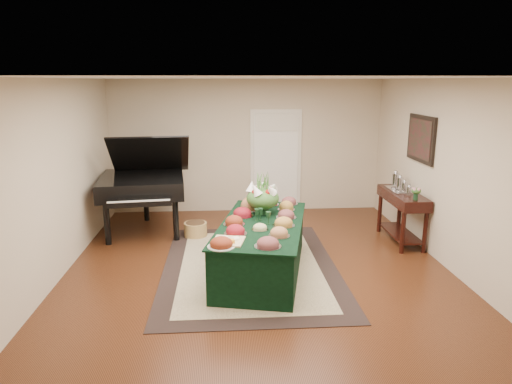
{
  "coord_description": "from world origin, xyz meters",
  "views": [
    {
      "loc": [
        -0.47,
        -6.28,
        2.67
      ],
      "look_at": [
        0.0,
        0.3,
        1.05
      ],
      "focal_mm": 32.0,
      "sensor_mm": 36.0,
      "label": 1
    }
  ],
  "objects": [
    {
      "name": "wall_painting",
      "position": [
        2.72,
        0.88,
        1.75
      ],
      "size": [
        0.05,
        0.95,
        0.75
      ],
      "color": "black",
      "rests_on": "ground"
    },
    {
      "name": "ground",
      "position": [
        0.0,
        0.0,
        0.0
      ],
      "size": [
        6.0,
        6.0,
        0.0
      ],
      "primitive_type": "plane",
      "color": "black",
      "rests_on": "ground"
    },
    {
      "name": "cutting_board",
      "position": [
        -0.43,
        -0.96,
        0.77
      ],
      "size": [
        0.45,
        0.45,
        0.1
      ],
      "color": "tan",
      "rests_on": "buffet_table"
    },
    {
      "name": "area_rug",
      "position": [
        -0.11,
        -0.03,
        0.01
      ],
      "size": [
        2.51,
        3.52,
        0.01
      ],
      "color": "black",
      "rests_on": "ground"
    },
    {
      "name": "floral_centerpiece",
      "position": [
        0.09,
        0.21,
        1.04
      ],
      "size": [
        0.51,
        0.51,
        0.51
      ],
      "color": "#13311B",
      "rests_on": "buffet_table"
    },
    {
      "name": "mahogany_sideboard",
      "position": [
        2.5,
        0.88,
        0.67
      ],
      "size": [
        0.45,
        1.28,
        0.86
      ],
      "color": "black",
      "rests_on": "ground"
    },
    {
      "name": "food_platters",
      "position": [
        0.02,
        -0.16,
        0.79
      ],
      "size": [
        1.38,
        2.29,
        0.14
      ],
      "color": "silver",
      "rests_on": "buffet_table"
    },
    {
      "name": "pink_bouquet",
      "position": [
        2.5,
        0.38,
        1.0
      ],
      "size": [
        0.16,
        0.16,
        0.21
      ],
      "color": "#13311B",
      "rests_on": "mahogany_sideboard"
    },
    {
      "name": "buffet_table",
      "position": [
        0.04,
        -0.24,
        0.37
      ],
      "size": [
        1.58,
        2.52,
        0.74
      ],
      "color": "black",
      "rests_on": "ground"
    },
    {
      "name": "tea_service",
      "position": [
        2.5,
        1.0,
        0.97
      ],
      "size": [
        0.34,
        0.74,
        0.3
      ],
      "color": "silver",
      "rests_on": "mahogany_sideboard"
    },
    {
      "name": "grand_piano",
      "position": [
        -1.91,
        1.73,
        0.89
      ],
      "size": [
        1.67,
        1.86,
        1.77
      ],
      "color": "black",
      "rests_on": "ground"
    },
    {
      "name": "green_goblets",
      "position": [
        0.05,
        -0.19,
        0.83
      ],
      "size": [
        0.22,
        0.25,
        0.18
      ],
      "color": "#13311B",
      "rests_on": "buffet_table"
    },
    {
      "name": "wicker_basket",
      "position": [
        -0.99,
        1.38,
        0.12
      ],
      "size": [
        0.4,
        0.4,
        0.25
      ],
      "primitive_type": "cylinder",
      "color": "olive",
      "rests_on": "ground"
    },
    {
      "name": "kitchen_doorway",
      "position": [
        0.6,
        2.97,
        1.02
      ],
      "size": [
        1.05,
        0.07,
        2.1
      ],
      "color": "silver",
      "rests_on": "ground"
    }
  ]
}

